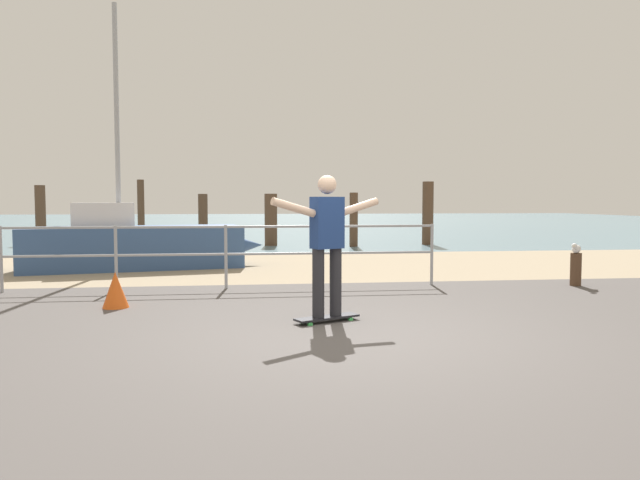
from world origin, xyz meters
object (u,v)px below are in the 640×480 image
sailboat (142,244)px  bollard_short (576,270)px  skateboarder (327,237)px  skateboard (327,318)px  seagull (576,249)px  traffic_cone (115,290)px

sailboat → bollard_short: sailboat is taller
skateboarder → skateboard: bearing=110.6°
sailboat → skateboarder: 6.85m
sailboat → bollard_short: (7.63, -3.63, -0.24)m
seagull → skateboarder: bearing=-151.6°
skateboard → skateboarder: skateboarder is taller
skateboarder → seagull: skateboarder is taller
bollard_short → skateboard: bearing=-151.5°
skateboard → traffic_cone: bearing=154.4°
sailboat → seagull: (7.62, -3.64, 0.12)m
skateboard → bollard_short: (4.54, 2.47, 0.22)m
skateboarder → bollard_short: skateboarder is taller
sailboat → traffic_cone: sailboat is taller
bollard_short → seagull: seagull is taller
skateboard → seagull: size_ratio=1.98×
skateboarder → traffic_cone: skateboarder is taller
skateboard → skateboarder: (0.00, -0.00, 0.95)m
traffic_cone → skateboard: bearing=-25.6°
skateboard → seagull: bearing=28.4°
sailboat → seagull: size_ratio=13.34×
bollard_short → seagull: 0.36m
skateboard → bollard_short: 5.17m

